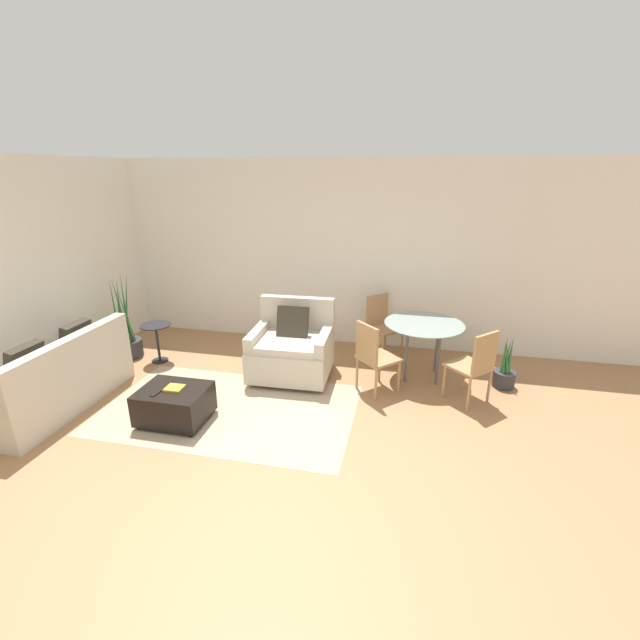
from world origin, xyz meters
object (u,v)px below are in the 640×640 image
potted_plant (127,338)px  dining_chair_near_left (373,354)px  dining_table (424,330)px  dining_chair_near_right (476,363)px  potted_plant_small (505,372)px  book_stack (174,388)px  ottoman (175,403)px  tv_remote_primary (157,393)px  side_table (157,336)px  armchair (292,349)px  dining_chair_far_left (381,322)px  couch (53,382)px

potted_plant → dining_chair_near_left: 3.59m
dining_table → dining_chair_near_right: bearing=-45.0°
potted_plant → potted_plant_small: (5.17, 0.19, -0.10)m
dining_chair_near_left → dining_chair_near_right: (1.16, 0.00, 0.00)m
book_stack → potted_plant_small: potted_plant_small is taller
ottoman → potted_plant: (-1.56, 1.40, 0.08)m
tv_remote_primary → ottoman: bearing=43.9°
side_table → dining_table: (3.62, 0.32, 0.26)m
book_stack → potted_plant: bearing=138.5°
armchair → dining_chair_far_left: size_ratio=1.14×
potted_plant_small → armchair: bearing=-174.6°
book_stack → tv_remote_primary: size_ratio=1.11×
dining_table → dining_chair_near_right: size_ratio=1.12×
couch → book_stack: couch is taller
armchair → side_table: armchair is taller
tv_remote_primary → side_table: side_table is taller
armchair → book_stack: bearing=-124.6°
couch → tv_remote_primary: 1.39m
armchair → potted_plant: 2.50m
book_stack → dining_table: bearing=32.7°
armchair → potted_plant_small: 2.70m
couch → armchair: size_ratio=1.72×
side_table → potted_plant_small: bearing=3.1°
couch → dining_chair_near_right: bearing=13.1°
side_table → dining_chair_far_left: size_ratio=0.61×
dining_chair_near_left → tv_remote_primary: bearing=-150.8°
couch → potted_plant_small: (5.12, 1.60, -0.11)m
book_stack → dining_chair_far_left: 3.00m
dining_chair_near_right → dining_chair_far_left: 1.64m
potted_plant → side_table: size_ratio=2.31×
ottoman → dining_chair_far_left: 3.03m
side_table → dining_chair_near_left: size_ratio=0.61×
side_table → potted_plant_small: 4.66m
armchair → side_table: (-1.96, 0.00, 0.02)m
armchair → dining_table: bearing=11.1°
dining_chair_near_left → potted_plant_small: 1.71m
ottoman → dining_chair_near_right: dining_chair_near_right is taller
dining_chair_near_right → potted_plant_small: dining_chair_near_right is taller
tv_remote_primary → dining_chair_near_left: (2.13, 1.19, 0.13)m
couch → side_table: 1.43m
couch → book_stack: (1.52, 0.02, 0.09)m
couch → potted_plant_small: bearing=17.3°
dining_table → dining_chair_far_left: bearing=135.0°
dining_chair_far_left → potted_plant_small: 1.76m
tv_remote_primary → dining_table: bearing=33.2°
ottoman → tv_remote_primary: (-0.11, -0.11, 0.18)m
potted_plant → book_stack: bearing=-41.5°
dining_table → potted_plant_small: 1.12m
armchair → dining_chair_near_right: 2.26m
couch → armchair: 2.78m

